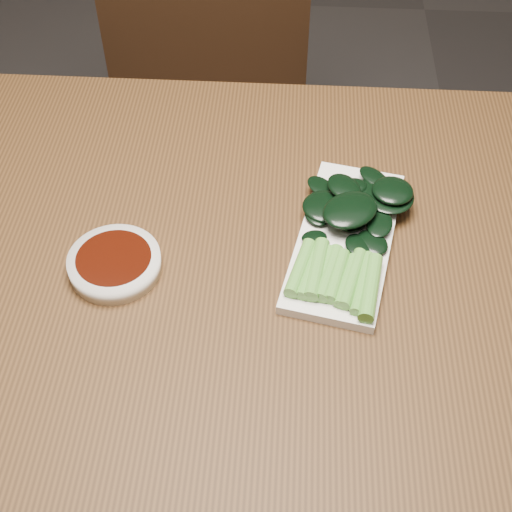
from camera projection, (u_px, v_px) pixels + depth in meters
The scene contains 6 objects.
ground at pixel (246, 503), 1.47m from camera, with size 6.00×6.00×0.00m, color #2D2B2A.
table at pixel (241, 301), 0.96m from camera, with size 1.40×0.80×0.75m.
chair_far at pixel (207, 110), 1.55m from camera, with size 0.49×0.49×0.89m.
sauce_bowl at pixel (115, 263), 0.90m from camera, with size 0.12×0.12×0.02m.
serving_plate at pixel (345, 240), 0.93m from camera, with size 0.17×0.29×0.01m.
gai_lan at pixel (350, 230), 0.92m from camera, with size 0.18×0.27×0.03m.
Camera 1 is at (0.06, -0.59, 1.44)m, focal length 50.00 mm.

